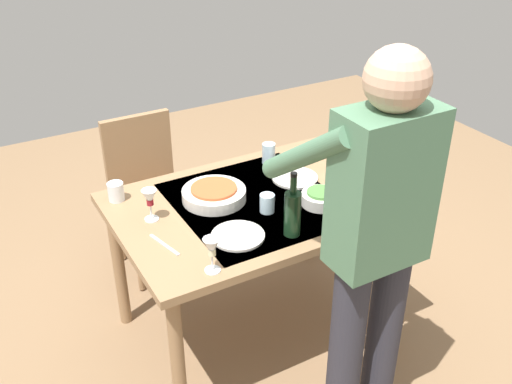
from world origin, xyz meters
TOP-DOWN VIEW (x-y plane):
  - ground_plane at (0.00, 0.00)m, footprint 6.00×6.00m
  - dining_table at (0.00, 0.00)m, footprint 1.31×0.91m
  - chair_near at (0.25, -0.84)m, footprint 0.40×0.40m
  - person_server at (-0.10, 0.72)m, footprint 0.42×0.61m
  - wine_bottle at (-0.00, 0.31)m, footprint 0.07×0.07m
  - wine_glass_left at (0.48, -0.09)m, footprint 0.07×0.07m
  - wine_glass_right at (0.41, 0.38)m, footprint 0.07×0.07m
  - water_cup_near_left at (0.00, 0.10)m, footprint 0.07×0.07m
  - water_cup_near_right at (-0.25, -0.31)m, footprint 0.07×0.07m
  - water_cup_far_left at (0.56, -0.33)m, footprint 0.08×0.08m
  - water_cup_far_right at (-0.48, -0.05)m, footprint 0.07×0.07m
  - serving_bowl_pasta at (0.17, -0.11)m, footprint 0.30×0.30m
  - side_bowl_salad at (-0.25, 0.17)m, footprint 0.18×0.18m
  - dinner_plate_near at (-0.28, -0.10)m, footprint 0.23×0.23m
  - dinner_plate_far at (0.21, 0.22)m, footprint 0.23×0.23m
  - table_knife at (0.51, 0.12)m, footprint 0.06×0.20m
  - table_fork at (-0.51, 0.16)m, footprint 0.03×0.18m

SIDE VIEW (x-z plane):
  - ground_plane at x=0.00m, z-range 0.00..0.00m
  - chair_near at x=0.25m, z-range 0.07..0.98m
  - dining_table at x=0.00m, z-range 0.30..1.08m
  - table_knife at x=0.51m, z-range 0.78..0.78m
  - table_fork at x=-0.51m, z-range 0.78..0.78m
  - dinner_plate_near at x=-0.28m, z-range 0.78..0.79m
  - dinner_plate_far at x=0.21m, z-range 0.78..0.79m
  - serving_bowl_pasta at x=0.17m, z-range 0.78..0.84m
  - side_bowl_salad at x=-0.25m, z-range 0.78..0.84m
  - water_cup_far_right at x=-0.48m, z-range 0.78..0.86m
  - water_cup_near_left at x=0.00m, z-range 0.78..0.86m
  - water_cup_far_left at x=0.56m, z-range 0.78..0.87m
  - water_cup_near_right at x=-0.25m, z-range 0.78..0.88m
  - wine_glass_left at x=0.48m, z-range 0.81..0.96m
  - wine_glass_right at x=0.41m, z-range 0.81..0.96m
  - wine_bottle at x=0.00m, z-range 0.74..1.03m
  - person_server at x=-0.10m, z-range 0.12..1.81m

